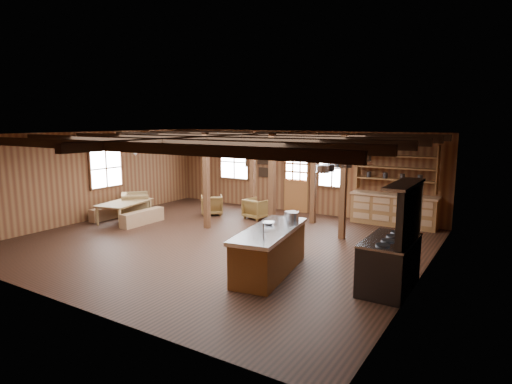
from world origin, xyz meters
TOP-DOWN VIEW (x-y plane):
  - room at (0.00, 0.00)m, footprint 10.04×9.04m
  - ceiling_joists at (0.00, 0.18)m, footprint 9.80×8.82m
  - timber_posts at (0.52, 2.08)m, footprint 3.95×2.35m
  - back_door at (0.00, 4.45)m, footprint 1.02×0.08m
  - window_back_left at (-2.60, 4.46)m, footprint 1.32×0.06m
  - window_back_right at (1.30, 4.46)m, footprint 1.02×0.06m
  - window_left at (-4.96, 0.50)m, footprint 0.14×1.24m
  - notice_boards at (-1.50, 4.46)m, footprint 1.08×0.03m
  - back_counter at (3.40, 4.20)m, footprint 2.55×0.60m
  - pendant_lamps at (-2.25, 1.00)m, footprint 1.86×2.36m
  - pot_rack at (3.35, 0.27)m, footprint 0.39×3.00m
  - kitchen_island at (2.27, -1.30)m, footprint 1.28×2.61m
  - step_stool at (2.04, -0.86)m, footprint 0.44×0.36m
  - commercial_range at (4.65, -0.87)m, footprint 0.85×1.65m
  - dining_table at (-3.90, 0.32)m, footprint 1.32×1.92m
  - bench_wall at (-4.65, 0.32)m, footprint 0.27×1.45m
  - bench_aisle at (-3.16, 0.32)m, footprint 0.29×1.54m
  - armchair_a at (-2.19, 2.51)m, footprint 1.01×1.01m
  - armchair_b at (-0.60, 2.82)m, footprint 0.82×0.83m
  - armchair_c at (-4.20, 1.00)m, footprint 1.21×1.21m
  - counter_pot at (2.31, -0.41)m, footprint 0.34×0.34m
  - bowl at (2.07, -1.01)m, footprint 0.35×0.35m

SIDE VIEW (x-z plane):
  - step_stool at x=2.04m, z-range 0.00..0.34m
  - bench_wall at x=-4.65m, z-range 0.00..0.40m
  - bench_aisle at x=-3.16m, z-range 0.00..0.42m
  - dining_table at x=-3.90m, z-range 0.00..0.62m
  - armchair_b at x=-0.60m, z-range 0.00..0.65m
  - armchair_a at x=-2.19m, z-range 0.00..0.66m
  - armchair_c at x=-4.20m, z-range 0.00..0.79m
  - kitchen_island at x=2.27m, z-range -0.12..1.08m
  - back_counter at x=3.40m, z-range -0.62..1.83m
  - commercial_range at x=4.65m, z-range -0.37..1.67m
  - back_door at x=0.00m, z-range -0.19..1.96m
  - bowl at x=2.07m, z-range 0.94..1.01m
  - counter_pot at x=2.31m, z-range 0.94..1.14m
  - room at x=0.00m, z-range -0.02..2.82m
  - timber_posts at x=0.52m, z-range 0.00..2.80m
  - window_back_left at x=-2.60m, z-range 0.94..2.26m
  - window_back_right at x=1.30m, z-range 0.94..2.26m
  - window_left at x=-4.96m, z-range 0.94..2.26m
  - notice_boards at x=-1.50m, z-range 1.19..2.09m
  - pendant_lamps at x=-2.25m, z-range 1.92..2.58m
  - pot_rack at x=3.35m, z-range 2.06..2.50m
  - ceiling_joists at x=0.00m, z-range 2.59..2.77m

